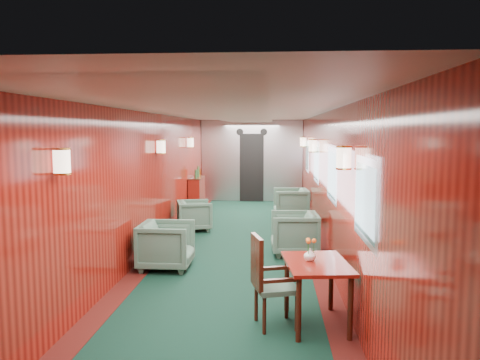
{
  "coord_description": "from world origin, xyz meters",
  "views": [
    {
      "loc": [
        0.63,
        -7.86,
        2.1
      ],
      "look_at": [
        0.0,
        1.01,
        1.15
      ],
      "focal_mm": 35.0,
      "sensor_mm": 36.0,
      "label": 1
    }
  ],
  "objects_px": {
    "dining_table": "(317,272)",
    "armchair_left_far": "(195,215)",
    "credenza": "(197,194)",
    "armchair_left_near": "(166,245)",
    "armchair_right_far": "(291,204)",
    "armchair_right_near": "(294,233)",
    "side_chair": "(268,278)"
  },
  "relations": [
    {
      "from": "armchair_right_far",
      "to": "side_chair",
      "type": "bearing_deg",
      "value": -8.27
    },
    {
      "from": "credenza",
      "to": "armchair_left_near",
      "type": "xyz_separation_m",
      "value": [
        0.36,
        -5.06,
        -0.1
      ]
    },
    {
      "from": "armchair_left_far",
      "to": "armchair_right_near",
      "type": "xyz_separation_m",
      "value": [
        2.01,
        -1.76,
        0.04
      ]
    },
    {
      "from": "credenza",
      "to": "armchair_left_far",
      "type": "height_order",
      "value": "credenza"
    },
    {
      "from": "armchair_left_near",
      "to": "armchair_right_far",
      "type": "height_order",
      "value": "armchair_right_far"
    },
    {
      "from": "side_chair",
      "to": "armchair_right_near",
      "type": "xyz_separation_m",
      "value": [
        0.42,
        3.0,
        -0.18
      ]
    },
    {
      "from": "dining_table",
      "to": "armchair_right_near",
      "type": "height_order",
      "value": "armchair_right_near"
    },
    {
      "from": "armchair_right_far",
      "to": "dining_table",
      "type": "bearing_deg",
      "value": -3.42
    },
    {
      "from": "armchair_left_far",
      "to": "armchair_right_far",
      "type": "height_order",
      "value": "armchair_right_far"
    },
    {
      "from": "armchair_left_far",
      "to": "armchair_right_far",
      "type": "xyz_separation_m",
      "value": [
        2.07,
        1.42,
        0.05
      ]
    },
    {
      "from": "armchair_left_near",
      "to": "armchair_right_far",
      "type": "relative_size",
      "value": 0.98
    },
    {
      "from": "armchair_right_far",
      "to": "armchair_left_near",
      "type": "bearing_deg",
      "value": -29.94
    },
    {
      "from": "dining_table",
      "to": "armchair_right_far",
      "type": "xyz_separation_m",
      "value": [
        -0.05,
        6.1,
        -0.22
      ]
    },
    {
      "from": "credenza",
      "to": "armchair_right_near",
      "type": "bearing_deg",
      "value": -60.23
    },
    {
      "from": "armchair_right_near",
      "to": "armchair_right_far",
      "type": "distance_m",
      "value": 3.19
    },
    {
      "from": "armchair_right_near",
      "to": "armchair_left_far",
      "type": "bearing_deg",
      "value": -133.85
    },
    {
      "from": "armchair_right_far",
      "to": "armchair_left_far",
      "type": "bearing_deg",
      "value": -59.33
    },
    {
      "from": "side_chair",
      "to": "armchair_right_far",
      "type": "xyz_separation_m",
      "value": [
        0.48,
        6.18,
        -0.18
      ]
    },
    {
      "from": "credenza",
      "to": "armchair_left_far",
      "type": "relative_size",
      "value": 1.68
    },
    {
      "from": "armchair_left_near",
      "to": "armchair_left_far",
      "type": "distance_m",
      "value": 2.74
    },
    {
      "from": "side_chair",
      "to": "credenza",
      "type": "distance_m",
      "value": 7.34
    },
    {
      "from": "armchair_left_far",
      "to": "side_chair",
      "type": "bearing_deg",
      "value": -177.24
    },
    {
      "from": "credenza",
      "to": "armchair_left_far",
      "type": "xyz_separation_m",
      "value": [
        0.33,
        -2.32,
        -0.14
      ]
    },
    {
      "from": "credenza",
      "to": "dining_table",
      "type": "bearing_deg",
      "value": -70.75
    },
    {
      "from": "armchair_left_far",
      "to": "armchair_right_near",
      "type": "distance_m",
      "value": 2.67
    },
    {
      "from": "side_chair",
      "to": "armchair_left_far",
      "type": "xyz_separation_m",
      "value": [
        -1.59,
        4.76,
        -0.22
      ]
    },
    {
      "from": "dining_table",
      "to": "side_chair",
      "type": "height_order",
      "value": "side_chair"
    },
    {
      "from": "dining_table",
      "to": "armchair_right_near",
      "type": "xyz_separation_m",
      "value": [
        -0.11,
        2.91,
        -0.23
      ]
    },
    {
      "from": "armchair_right_near",
      "to": "credenza",
      "type": "bearing_deg",
      "value": -152.78
    },
    {
      "from": "dining_table",
      "to": "armchair_left_near",
      "type": "height_order",
      "value": "armchair_left_near"
    },
    {
      "from": "side_chair",
      "to": "armchair_right_far",
      "type": "distance_m",
      "value": 6.2
    },
    {
      "from": "dining_table",
      "to": "armchair_left_far",
      "type": "height_order",
      "value": "dining_table"
    }
  ]
}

